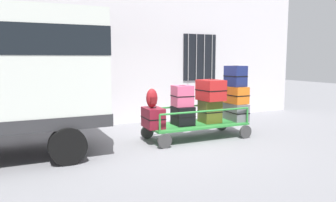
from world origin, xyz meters
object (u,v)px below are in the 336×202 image
Objects in this scene: suitcase_midleft_bottom at (183,116)px; suitcase_midright_bottom at (235,112)px; suitcase_left_bottom at (153,118)px; suitcase_midright_top at (235,76)px; backpack at (152,98)px; suitcase_center_middle at (211,90)px; suitcase_center_bottom at (210,111)px; luggage_cart at (197,126)px; suitcase_midleft_middle at (182,96)px; suitcase_midright_middle at (236,95)px.

suitcase_midright_bottom is (1.54, -0.02, -0.01)m from suitcase_midleft_bottom.
suitcase_left_bottom is 2.48m from suitcase_midright_top.
suitcase_left_bottom reaches higher than suitcase_midleft_bottom.
suitcase_center_middle is at bearing -0.86° from backpack.
suitcase_midright_top is (0.00, 0.04, 0.92)m from suitcase_midright_bottom.
suitcase_center_bottom reaches higher than suitcase_midleft_bottom.
suitcase_center_bottom is at bearing 0.99° from luggage_cart.
backpack is (-1.19, -0.00, 0.74)m from luggage_cart.
luggage_cart is at bearing -179.12° from suitcase_midright_top.
suitcase_center_middle reaches higher than suitcase_left_bottom.
luggage_cart is 4.54× the size of suitcase_center_bottom.
suitcase_midright_top is (0.77, 0.04, 0.33)m from suitcase_center_middle.
suitcase_midright_top is 2.39m from backpack.
suitcase_left_bottom is at bearing 178.55° from suitcase_center_middle.
backpack is (-2.34, 0.02, 0.47)m from suitcase_midright_bottom.
suitcase_left_bottom is 2.31m from suitcase_midright_bottom.
suitcase_midright_top is (1.54, -0.02, 0.44)m from suitcase_midleft_middle.
suitcase_midright_middle is 2.34m from backpack.
backpack is at bearing 179.36° from suitcase_midright_middle.
suitcase_midright_top is at bearing 0.88° from luggage_cart.
suitcase_midright_top reaches higher than suitcase_midright_middle.
suitcase_center_middle reaches higher than suitcase_midleft_bottom.
luggage_cart is 3.18× the size of suitcase_midright_bottom.
suitcase_center_middle reaches higher than suitcase_center_bottom.
suitcase_center_bottom is 1.16m from suitcase_midright_top.
suitcase_center_bottom is 0.70× the size of suitcase_midright_bottom.
suitcase_midright_bottom reaches higher than luggage_cart.
suitcase_midright_middle is at bearing -0.18° from suitcase_center_middle.
suitcase_midright_top is at bearing 0.46° from backpack.
suitcase_center_middle is 1.22× the size of suitcase_midright_top.
suitcase_midright_bottom is at bearing -2.01° from suitcase_midleft_middle.
suitcase_midleft_middle is (0.00, 0.04, 0.48)m from suitcase_midleft_bottom.
suitcase_midleft_bottom is at bearing 179.31° from suitcase_midright_bottom.
suitcase_midleft_middle reaches higher than suitcase_center_bottom.
suitcase_midright_bottom is at bearing -0.94° from luggage_cart.
suitcase_midright_top reaches higher than suitcase_center_middle.
suitcase_center_middle reaches higher than suitcase_midright_bottom.
suitcase_center_bottom is (0.77, -0.03, -0.42)m from suitcase_midleft_middle.
suitcase_midright_top reaches higher than suitcase_midleft_middle.
suitcase_center_middle reaches higher than luggage_cart.
suitcase_left_bottom is 1.35× the size of suitcase_midleft_bottom.
suitcase_midleft_bottom is at bearing 0.04° from backpack.
suitcase_left_bottom is 1.08× the size of suitcase_midright_middle.
suitcase_center_middle is (0.77, -0.02, 0.59)m from suitcase_midleft_bottom.
suitcase_midright_top reaches higher than suitcase_midleft_bottom.
suitcase_midright_bottom is (0.77, -0.03, -0.06)m from suitcase_center_bottom.
suitcase_left_bottom is 1.24× the size of suitcase_midright_top.
backpack is at bearing -179.94° from luggage_cart.
backpack is (-0.80, -0.04, -0.01)m from suitcase_midleft_middle.
suitcase_center_bottom is 1.03× the size of suitcase_midright_top.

